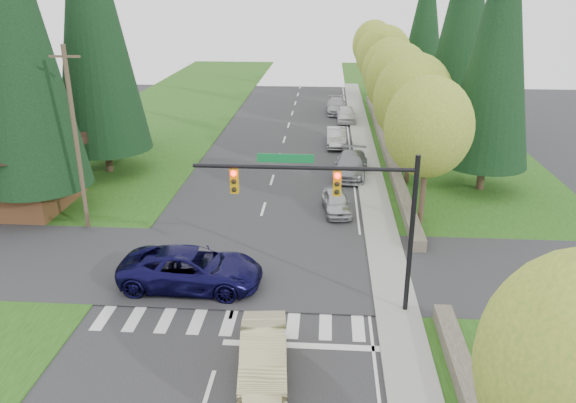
# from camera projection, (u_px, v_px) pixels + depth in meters

# --- Properties ---
(ground) EXTENTS (120.00, 120.00, 0.00)m
(ground) POSITION_uv_depth(u_px,v_px,m) (214.00, 373.00, 19.73)
(ground) COLOR #28282B
(ground) RESTS_ON ground
(grass_east) EXTENTS (14.00, 110.00, 0.06)m
(grass_east) POSITION_uv_depth(u_px,v_px,m) (464.00, 189.00, 37.47)
(grass_east) COLOR #234512
(grass_east) RESTS_ON ground
(grass_west) EXTENTS (14.00, 110.00, 0.06)m
(grass_west) POSITION_uv_depth(u_px,v_px,m) (86.00, 180.00, 39.20)
(grass_west) COLOR #234512
(grass_west) RESTS_ON ground
(cross_street) EXTENTS (120.00, 8.00, 0.10)m
(cross_street) POSITION_uv_depth(u_px,v_px,m) (246.00, 267.00, 27.18)
(cross_street) COLOR #28282B
(cross_street) RESTS_ON ground
(sidewalk_east) EXTENTS (1.80, 80.00, 0.13)m
(sidewalk_east) POSITION_uv_depth(u_px,v_px,m) (370.00, 177.00, 39.72)
(sidewalk_east) COLOR gray
(sidewalk_east) RESTS_ON ground
(curb_east) EXTENTS (0.20, 80.00, 0.13)m
(curb_east) POSITION_uv_depth(u_px,v_px,m) (358.00, 176.00, 39.78)
(curb_east) COLOR gray
(curb_east) RESTS_ON ground
(stone_wall_north) EXTENTS (0.70, 40.00, 0.70)m
(stone_wall_north) POSITION_uv_depth(u_px,v_px,m) (385.00, 144.00, 46.95)
(stone_wall_north) COLOR #4C4438
(stone_wall_north) RESTS_ON ground
(traffic_signal) EXTENTS (8.70, 0.37, 6.80)m
(traffic_signal) POSITION_uv_depth(u_px,v_px,m) (341.00, 198.00, 21.83)
(traffic_signal) COLOR black
(traffic_signal) RESTS_ON ground
(brown_building) EXTENTS (8.40, 8.40, 5.40)m
(brown_building) POSITION_uv_depth(u_px,v_px,m) (13.00, 157.00, 33.56)
(brown_building) COLOR #4C2D19
(brown_building) RESTS_ON ground
(utility_pole) EXTENTS (1.60, 0.24, 10.00)m
(utility_pole) POSITION_uv_depth(u_px,v_px,m) (76.00, 139.00, 29.68)
(utility_pole) COLOR #473828
(utility_pole) RESTS_ON ground
(decid_tree_0) EXTENTS (4.80, 4.80, 8.37)m
(decid_tree_0) POSITION_uv_depth(u_px,v_px,m) (429.00, 127.00, 30.13)
(decid_tree_0) COLOR #38281C
(decid_tree_0) RESTS_ON ground
(decid_tree_1) EXTENTS (5.20, 5.20, 8.80)m
(decid_tree_1) POSITION_uv_depth(u_px,v_px,m) (413.00, 99.00, 36.57)
(decid_tree_1) COLOR #38281C
(decid_tree_1) RESTS_ON ground
(decid_tree_2) EXTENTS (5.00, 5.00, 8.82)m
(decid_tree_2) POSITION_uv_depth(u_px,v_px,m) (398.00, 80.00, 43.04)
(decid_tree_2) COLOR #38281C
(decid_tree_2) RESTS_ON ground
(decid_tree_3) EXTENTS (5.00, 5.00, 8.55)m
(decid_tree_3) POSITION_uv_depth(u_px,v_px,m) (390.00, 71.00, 49.65)
(decid_tree_3) COLOR #38281C
(decid_tree_3) RESTS_ON ground
(decid_tree_4) EXTENTS (5.40, 5.40, 9.18)m
(decid_tree_4) POSITION_uv_depth(u_px,v_px,m) (385.00, 57.00, 56.01)
(decid_tree_4) COLOR #38281C
(decid_tree_4) RESTS_ON ground
(decid_tree_5) EXTENTS (4.80, 4.80, 8.30)m
(decid_tree_5) POSITION_uv_depth(u_px,v_px,m) (377.00, 54.00, 62.73)
(decid_tree_5) COLOR #38281C
(decid_tree_5) RESTS_ON ground
(decid_tree_6) EXTENTS (5.20, 5.20, 8.86)m
(decid_tree_6) POSITION_uv_depth(u_px,v_px,m) (374.00, 45.00, 69.11)
(decid_tree_6) COLOR #38281C
(decid_tree_6) RESTS_ON ground
(conifer_w_a) EXTENTS (6.12, 6.12, 19.80)m
(conifer_w_a) POSITION_uv_depth(u_px,v_px,m) (13.00, 24.00, 29.74)
(conifer_w_a) COLOR #38281C
(conifer_w_a) RESTS_ON ground
(conifer_w_b) EXTENTS (5.44, 5.44, 17.80)m
(conifer_w_b) POSITION_uv_depth(u_px,v_px,m) (3.00, 37.00, 34.02)
(conifer_w_b) COLOR #38281C
(conifer_w_b) RESTS_ON ground
(conifer_w_c) EXTENTS (6.46, 6.46, 20.80)m
(conifer_w_c) POSITION_uv_depth(u_px,v_px,m) (91.00, 9.00, 36.93)
(conifer_w_c) COLOR #38281C
(conifer_w_c) RESTS_ON ground
(conifer_w_e) EXTENTS (5.78, 5.78, 18.80)m
(conifer_w_e) POSITION_uv_depth(u_px,v_px,m) (98.00, 19.00, 43.01)
(conifer_w_e) COLOR #38281C
(conifer_w_e) RESTS_ON ground
(conifer_e_a) EXTENTS (5.44, 5.44, 17.80)m
(conifer_e_a) POSITION_uv_depth(u_px,v_px,m) (499.00, 37.00, 33.88)
(conifer_e_a) COLOR #38281C
(conifer_e_a) RESTS_ON ground
(conifer_e_b) EXTENTS (6.12, 6.12, 19.80)m
(conifer_e_b) POSITION_uv_depth(u_px,v_px,m) (466.00, 10.00, 46.48)
(conifer_e_b) COLOR #38281C
(conifer_e_b) RESTS_ON ground
(conifer_e_c) EXTENTS (5.10, 5.10, 16.80)m
(conifer_e_c) POSITION_uv_depth(u_px,v_px,m) (426.00, 20.00, 60.12)
(conifer_e_c) COLOR #38281C
(conifer_e_c) RESTS_ON ground
(sedan_champagne) EXTENTS (2.03, 4.73, 1.51)m
(sedan_champagne) POSITION_uv_depth(u_px,v_px,m) (263.00, 354.00, 19.53)
(sedan_champagne) COLOR #C5B883
(sedan_champagne) RESTS_ON ground
(suv_navy) EXTENTS (6.44, 3.12, 1.77)m
(suv_navy) POSITION_uv_depth(u_px,v_px,m) (192.00, 269.00, 25.10)
(suv_navy) COLOR #0D0B37
(suv_navy) RESTS_ON ground
(parked_car_a) EXTENTS (1.98, 3.95, 1.29)m
(parked_car_a) POSITION_uv_depth(u_px,v_px,m) (337.00, 202.00, 33.45)
(parked_car_a) COLOR #ADADB1
(parked_car_a) RESTS_ON ground
(parked_car_b) EXTENTS (2.79, 5.63, 1.57)m
(parked_car_b) POSITION_uv_depth(u_px,v_px,m) (351.00, 165.00, 39.90)
(parked_car_b) COLOR gray
(parked_car_b) RESTS_ON ground
(parked_car_c) EXTENTS (1.64, 4.54, 1.49)m
(parked_car_c) POSITION_uv_depth(u_px,v_px,m) (336.00, 137.00, 47.36)
(parked_car_c) COLOR #9F9FA4
(parked_car_c) RESTS_ON ground
(parked_car_d) EXTENTS (1.90, 4.49, 1.52)m
(parked_car_d) POSITION_uv_depth(u_px,v_px,m) (346.00, 114.00, 55.78)
(parked_car_d) COLOR silver
(parked_car_d) RESTS_ON ground
(parked_car_e) EXTENTS (2.21, 5.26, 1.52)m
(parked_car_e) POSITION_uv_depth(u_px,v_px,m) (337.00, 106.00, 59.52)
(parked_car_e) COLOR #9A999E
(parked_car_e) RESTS_ON ground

